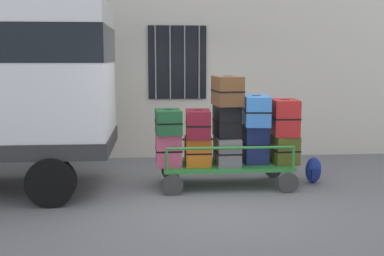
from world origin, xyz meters
The scene contains 16 objects.
ground_plane centered at (0.00, 0.00, 0.00)m, with size 40.00×40.00×0.00m, color slate.
building_wall centered at (0.00, 2.92, 2.50)m, with size 12.00×0.38×5.00m.
luggage_cart centered at (0.33, 0.45, 0.31)m, with size 2.13×1.01×0.37m.
cart_railing centered at (0.33, 0.45, 0.67)m, with size 2.03×0.88×0.37m.
suitcase_left_bottom centered at (-0.62, 0.46, 0.63)m, with size 0.43×0.54×0.52m.
suitcase_left_middle centered at (-0.62, 0.41, 1.09)m, with size 0.44×0.62×0.39m.
suitcase_midleft_bottom centered at (-0.14, 0.47, 0.59)m, with size 0.41×0.55×0.44m.
suitcase_midleft_middle centered at (-0.14, 0.42, 1.04)m, with size 0.42×0.62×0.45m.
suitcase_center_bottom centered at (0.33, 0.42, 0.59)m, with size 0.39×0.68×0.45m.
suitcase_center_middle centered at (0.33, 0.48, 1.08)m, with size 0.42×0.57×0.52m.
suitcase_center_top centered at (0.33, 0.46, 1.57)m, with size 0.47×0.69×0.47m.
suitcase_midright_bottom centered at (0.81, 0.48, 0.69)m, with size 0.42×0.40×0.64m.
suitcase_midright_middle centered at (0.81, 0.47, 1.25)m, with size 0.47×0.82×0.48m.
suitcase_right_bottom centered at (1.29, 0.42, 0.60)m, with size 0.44×0.51×0.47m.
suitcase_right_middle centered at (1.29, 0.47, 1.13)m, with size 0.44×0.63×0.59m.
backpack centered at (1.83, 0.51, 0.22)m, with size 0.27×0.22×0.44m.
Camera 1 is at (-0.82, -6.99, 2.09)m, focal length 43.76 mm.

